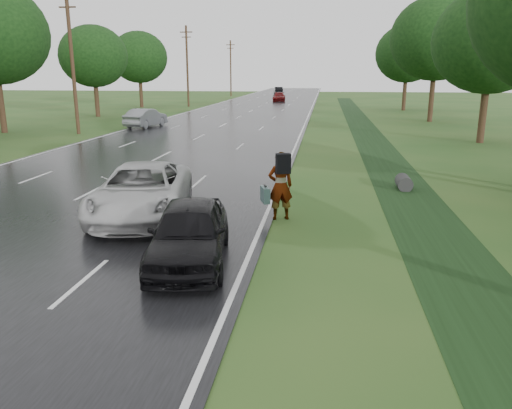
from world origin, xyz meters
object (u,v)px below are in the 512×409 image
object	(u,v)px
pedestrian	(280,185)
dark_sedan	(189,232)
white_pickup	(142,191)
silver_sedan	(146,118)

from	to	relation	value
pedestrian	dark_sedan	world-z (taller)	pedestrian
pedestrian	dark_sedan	distance (m)	4.25
pedestrian	white_pickup	size ratio (longest dim) A/B	0.37
pedestrian	dark_sedan	size ratio (longest dim) A/B	0.49
white_pickup	dark_sedan	distance (m)	4.31
pedestrian	dark_sedan	bearing A→B (deg)	47.22
dark_sedan	silver_sedan	distance (m)	30.42
white_pickup	dark_sedan	bearing A→B (deg)	-65.14
dark_sedan	silver_sedan	xyz separation A→B (m)	(-11.26, 28.26, 0.03)
white_pickup	silver_sedan	distance (m)	26.23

